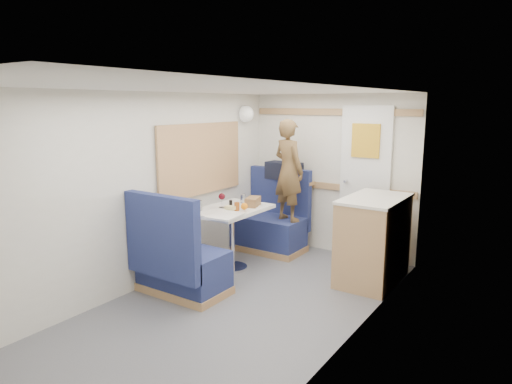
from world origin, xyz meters
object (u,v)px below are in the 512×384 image
Objects in this scene: person at (289,171)px; tray at (225,216)px; cheese_block at (230,208)px; dome_light at (246,114)px; duffel_bag at (284,171)px; tumbler_left at (199,205)px; galley_counter at (373,239)px; bread_loaf at (253,202)px; beer_glass at (237,206)px; pepper_grinder at (231,204)px; wine_glass at (222,197)px; orange_fruit at (244,206)px; dinette_table at (231,221)px; tumbler_mid at (243,199)px; bench_far at (271,227)px; bench_near at (179,266)px.

tray is (-0.10, -1.15, -0.34)m from person.
dome_light is at bearing 115.77° from cheese_block.
tumbler_left is (-0.25, -1.41, -0.24)m from duffel_bag.
galley_counter reaches higher than bread_loaf.
beer_glass is 0.13m from pepper_grinder.
beer_glass is 0.38× the size of bread_loaf.
orange_fruit is at bearing -1.31° from wine_glass.
person reaches higher than galley_counter.
person reaches higher than dinette_table.
tumbler_left is at bearing -106.53° from tumbler_mid.
tumbler_left reaches higher than tumbler_mid.
tray is (0.18, -0.34, 0.16)m from dinette_table.
cheese_block is 0.66× the size of wine_glass.
bench_far and bench_near have the same top height.
tumbler_mid is (0.34, -0.55, -0.98)m from dome_light.
dome_light is 0.89m from duffel_bag.
tray is at bearing -64.31° from dome_light.
bread_loaf is at bearing 94.21° from tray.
person is 3.38× the size of tray.
bench_near is at bearing -104.79° from orange_fruit.
person is at bearing 77.59° from cheese_block.
dome_light is 2.60× the size of orange_fruit.
bread_loaf reaches higher than dinette_table.
orange_fruit is 0.21m from pepper_grinder.
person is at bearing 65.62° from wine_glass.
cheese_block is (-0.11, 0.22, 0.03)m from tray.
duffel_bag is at bearing 92.30° from cheese_block.
bench_far is (-0.00, 0.86, -0.27)m from dinette_table.
orange_fruit is 0.69× the size of cheese_block.
bench_near is 2.84× the size of tray.
galley_counter is at bearing 25.76° from cheese_block.
wine_glass reaches higher than dinette_table.
person reaches higher than bench_near.
duffel_bag is at bearing 94.71° from beer_glass.
bench_far is at bearing 90.00° from bench_near.
bread_loaf is at bearing 60.57° from pepper_grinder.
dinette_table is 0.90m from bench_far.
duffel_bag is 4.92× the size of pepper_grinder.
galley_counter is 1.50m from beer_glass.
pepper_grinder is at bearing -79.99° from tumbler_mid.
dome_light is at bearing -143.07° from duffel_bag.
bench_far is 2.23× the size of duffel_bag.
dome_light is 1.37m from pepper_grinder.
bench_far reaches higher than wine_glass.
dome_light is at bearing 124.02° from orange_fruit.
cheese_block is 1.21× the size of beer_glass.
galley_counter reaches higher than wine_glass.
bench_near reaches higher than tray.
person reaches higher than orange_fruit.
duffel_bag is (-1.44, 0.57, 0.55)m from galley_counter.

